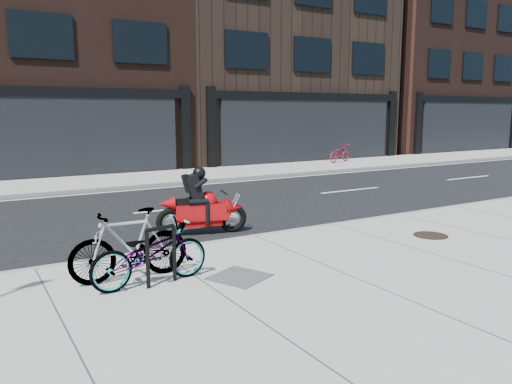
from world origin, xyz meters
TOP-DOWN VIEW (x-y plane):
  - ground at (0.00, 0.00)m, footprint 120.00×120.00m
  - sidewalk_near at (0.00, -5.00)m, footprint 60.00×6.00m
  - sidewalk_far at (0.00, 7.75)m, footprint 60.00×3.50m
  - building_center at (-2.00, 14.50)m, footprint 12.00×10.00m
  - building_mideast at (10.00, 14.50)m, footprint 12.00×10.00m
  - building_east at (22.00, 14.50)m, footprint 10.00×10.00m
  - bike_rack at (-2.55, -3.67)m, footprint 0.49×0.17m
  - bicycle_front at (-2.68, -3.60)m, footprint 1.78×0.74m
  - bicycle_rear at (-2.86, -3.24)m, footprint 1.75×0.54m
  - motorcycle at (-0.52, -0.85)m, footprint 1.90×0.81m
  - bicycle_far at (10.82, 8.26)m, footprint 1.71×1.03m
  - manhole_cover at (2.98, -3.75)m, footprint 0.76×0.76m
  - utility_grate at (-1.46, -3.98)m, footprint 0.99×0.99m

SIDE VIEW (x-z plane):
  - ground at x=0.00m, z-range 0.00..0.00m
  - sidewalk_near at x=0.00m, z-range 0.00..0.13m
  - sidewalk_far at x=0.00m, z-range 0.00..0.13m
  - manhole_cover at x=2.98m, z-range 0.13..0.15m
  - utility_grate at x=-1.46m, z-range 0.13..0.15m
  - bicycle_far at x=10.82m, z-range 0.13..0.98m
  - motorcycle at x=-0.52m, z-range -0.14..1.30m
  - bicycle_front at x=-2.68m, z-range 0.13..1.04m
  - bike_rack at x=-2.55m, z-range 0.20..1.05m
  - bicycle_rear at x=-2.86m, z-range 0.13..1.17m
  - building_mideast at x=10.00m, z-range 0.00..12.50m
  - building_east at x=22.00m, z-range 0.00..13.00m
  - building_center at x=-2.00m, z-range 0.00..14.50m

